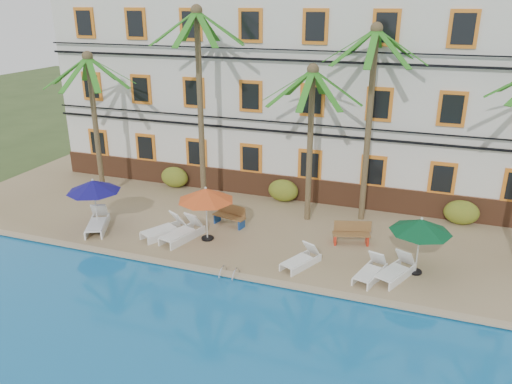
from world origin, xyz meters
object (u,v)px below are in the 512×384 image
at_px(lounger_c, 183,232).
at_px(umbrella_blue, 93,186).
at_px(palm_d, 371,100).
at_px(pool_ladder, 229,276).
at_px(umbrella_red, 206,195).
at_px(palm_c, 311,122).
at_px(umbrella_green, 421,226).
at_px(palm_a, 93,105).
at_px(bench_right, 351,232).
at_px(palm_b, 199,85).
at_px(lounger_e, 371,271).
at_px(lounger_d, 301,259).
at_px(lounger_f, 396,270).
at_px(bench_left, 230,215).
at_px(lounger_b, 165,229).
at_px(lounger_a, 97,222).

bearing_deg(lounger_c, umbrella_blue, -176.19).
relative_size(palm_d, lounger_c, 3.89).
bearing_deg(pool_ladder, umbrella_red, 128.73).
bearing_deg(palm_c, umbrella_green, -34.59).
bearing_deg(lounger_c, palm_d, 34.39).
bearing_deg(palm_a, bench_right, -5.25).
distance_m(palm_b, lounger_e, 10.82).
xyz_separation_m(palm_d, bench_right, (-0.05, -2.61, -4.93)).
distance_m(umbrella_blue, umbrella_red, 4.97).
xyz_separation_m(palm_b, umbrella_green, (9.89, -3.15, -3.91)).
relative_size(palm_b, lounger_e, 4.89).
bearing_deg(lounger_d, umbrella_green, 12.36).
relative_size(umbrella_green, lounger_d, 1.20).
bearing_deg(palm_d, lounger_d, -106.09).
bearing_deg(palm_c, palm_d, 20.28).
distance_m(umbrella_red, umbrella_green, 8.27).
bearing_deg(lounger_f, bench_right, 131.77).
height_order(bench_left, pool_ladder, bench_left).
bearing_deg(palm_c, lounger_d, -78.86).
bearing_deg(lounger_b, lounger_e, -4.10).
height_order(umbrella_red, lounger_a, umbrella_red).
relative_size(lounger_d, lounger_e, 0.97).
bearing_deg(umbrella_green, lounger_e, -148.96).
relative_size(lounger_a, lounger_e, 1.16).
height_order(lounger_d, bench_left, bench_left).
height_order(umbrella_red, pool_ladder, umbrella_red).
bearing_deg(palm_a, palm_c, 3.21).
relative_size(palm_d, lounger_f, 4.23).
xyz_separation_m(palm_c, lounger_f, (4.22, -3.95, -4.19)).
distance_m(palm_b, palm_d, 7.41).
distance_m(umbrella_blue, lounger_f, 12.66).
bearing_deg(lounger_e, lounger_c, 175.87).
bearing_deg(lounger_f, lounger_b, 178.12).
xyz_separation_m(palm_c, lounger_d, (0.84, -4.24, -4.21)).
relative_size(lounger_c, bench_right, 1.39).
relative_size(lounger_a, pool_ladder, 2.90).
bearing_deg(lounger_b, palm_d, 30.89).
bearing_deg(lounger_f, pool_ladder, -161.16).
bearing_deg(lounger_c, lounger_e, -4.13).
bearing_deg(umbrella_blue, umbrella_red, 6.81).
relative_size(palm_a, umbrella_blue, 3.13).
height_order(lounger_c, pool_ladder, lounger_c).
bearing_deg(palm_d, palm_b, -171.80).
xyz_separation_m(lounger_a, bench_left, (5.23, 2.33, 0.16)).
relative_size(umbrella_green, lounger_c, 1.00).
height_order(palm_a, palm_c, palm_a).
distance_m(palm_a, bench_left, 8.58).
bearing_deg(bench_left, umbrella_green, -11.54).
distance_m(palm_a, lounger_d, 12.65).
bearing_deg(palm_d, lounger_b, -149.11).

